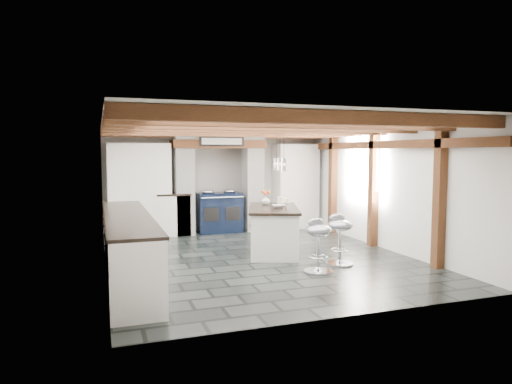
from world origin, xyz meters
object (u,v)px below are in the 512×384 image
object	(u,v)px
range_cooker	(219,212)
bar_stool_near	(340,233)
kitchen_island	(273,229)
bar_stool_far	(318,239)

from	to	relation	value
range_cooker	bar_stool_near	size ratio (longest dim) A/B	1.22
kitchen_island	bar_stool_near	size ratio (longest dim) A/B	2.26
bar_stool_near	bar_stool_far	size ratio (longest dim) A/B	1.00
range_cooker	bar_stool_far	world-z (taller)	range_cooker
range_cooker	kitchen_island	bearing A→B (deg)	-80.37
range_cooker	bar_stool_far	xyz separation A→B (m)	(0.53, -3.89, 0.04)
range_cooker	kitchen_island	distance (m)	2.40
bar_stool_far	bar_stool_near	bearing A→B (deg)	19.02
bar_stool_far	range_cooker	bearing A→B (deg)	86.52
bar_stool_near	kitchen_island	bearing A→B (deg)	120.58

